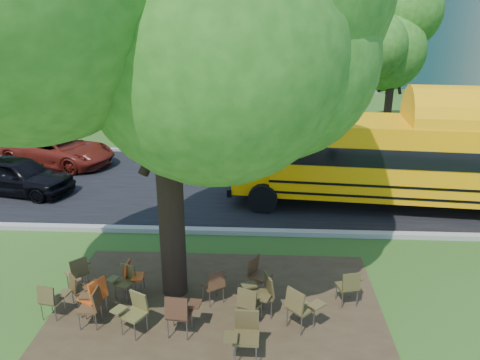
# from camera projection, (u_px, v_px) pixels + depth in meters

# --- Properties ---
(ground) EXTENTS (160.00, 160.00, 0.00)m
(ground) POSITION_uv_depth(u_px,v_px,m) (177.00, 291.00, 10.71)
(ground) COLOR #244917
(ground) RESTS_ON ground
(dirt_patch) EXTENTS (7.00, 4.50, 0.03)m
(dirt_patch) POSITION_uv_depth(u_px,v_px,m) (219.00, 305.00, 10.19)
(dirt_patch) COLOR #382819
(dirt_patch) RESTS_ON ground
(asphalt_road) EXTENTS (80.00, 8.00, 0.04)m
(asphalt_road) POSITION_uv_depth(u_px,v_px,m) (211.00, 184.00, 17.28)
(asphalt_road) COLOR black
(asphalt_road) RESTS_ON ground
(kerb_near) EXTENTS (80.00, 0.25, 0.14)m
(kerb_near) POSITION_uv_depth(u_px,v_px,m) (196.00, 231.00, 13.50)
(kerb_near) COLOR gray
(kerb_near) RESTS_ON ground
(kerb_far) EXTENTS (80.00, 0.25, 0.14)m
(kerb_far) POSITION_uv_depth(u_px,v_px,m) (221.00, 151.00, 21.11)
(kerb_far) COLOR gray
(kerb_far) RESTS_ON ground
(bg_tree_2) EXTENTS (4.80, 4.80, 6.62)m
(bg_tree_2) POSITION_uv_depth(u_px,v_px,m) (133.00, 48.00, 24.54)
(bg_tree_2) COLOR black
(bg_tree_2) RESTS_ON ground
(bg_tree_3) EXTENTS (5.60, 5.60, 7.84)m
(bg_tree_3) POSITION_uv_depth(u_px,v_px,m) (396.00, 34.00, 21.76)
(bg_tree_3) COLOR black
(bg_tree_3) RESTS_ON ground
(main_tree) EXTENTS (7.20, 7.20, 9.81)m
(main_tree) POSITION_uv_depth(u_px,v_px,m) (160.00, 2.00, 8.55)
(main_tree) COLOR black
(main_tree) RESTS_ON ground
(school_bus) EXTENTS (11.85, 3.62, 2.85)m
(school_bus) POSITION_uv_depth(u_px,v_px,m) (435.00, 160.00, 14.68)
(school_bus) COLOR #FFA808
(school_bus) RESTS_ON ground
(chair_0) EXTENTS (0.60, 0.48, 0.82)m
(chair_0) POSITION_uv_depth(u_px,v_px,m) (51.00, 298.00, 9.60)
(chair_0) COLOR #493F20
(chair_0) RESTS_ON ground
(chair_1) EXTENTS (0.66, 0.52, 0.77)m
(chair_1) POSITION_uv_depth(u_px,v_px,m) (79.00, 287.00, 10.01)
(chair_1) COLOR #49301A
(chair_1) RESTS_ON ground
(chair_2) EXTENTS (0.62, 0.78, 0.95)m
(chair_2) POSITION_uv_depth(u_px,v_px,m) (95.00, 293.00, 9.60)
(chair_2) COLOR #BB4513
(chair_2) RESTS_ON ground
(chair_3) EXTENTS (0.73, 0.58, 0.88)m
(chair_3) POSITION_uv_depth(u_px,v_px,m) (134.00, 309.00, 9.15)
(chair_3) COLOR brown
(chair_3) RESTS_ON ground
(chair_4) EXTENTS (0.67, 0.57, 0.97)m
(chair_4) POSITION_uv_depth(u_px,v_px,m) (180.00, 311.00, 9.02)
(chair_4) COLOR #3E2316
(chair_4) RESTS_ON ground
(chair_5) EXTENTS (0.63, 0.56, 0.97)m
(chair_5) POSITION_uv_depth(u_px,v_px,m) (245.00, 331.00, 8.44)
(chair_5) COLOR #453A1E
(chair_5) RESTS_ON ground
(chair_6) EXTENTS (0.73, 0.66, 0.96)m
(chair_6) POSITION_uv_depth(u_px,v_px,m) (262.00, 291.00, 9.67)
(chair_6) COLOR #42371C
(chair_6) RESTS_ON ground
(chair_7) EXTENTS (0.82, 0.65, 0.96)m
(chair_7) POSITION_uv_depth(u_px,v_px,m) (300.00, 305.00, 9.20)
(chair_7) COLOR brown
(chair_7) RESTS_ON ground
(chair_8) EXTENTS (0.59, 0.74, 0.86)m
(chair_8) POSITION_uv_depth(u_px,v_px,m) (78.00, 270.00, 10.57)
(chair_8) COLOR brown
(chair_8) RESTS_ON ground
(chair_9) EXTENTS (0.62, 0.49, 0.78)m
(chair_9) POSITION_uv_depth(u_px,v_px,m) (125.00, 278.00, 10.34)
(chair_9) COLOR brown
(chair_9) RESTS_ON ground
(chair_10) EXTENTS (0.45, 0.50, 0.78)m
(chair_10) POSITION_uv_depth(u_px,v_px,m) (132.00, 274.00, 10.50)
(chair_10) COLOR #BE4814
(chair_10) RESTS_ON ground
(chair_11) EXTENTS (0.56, 0.70, 0.85)m
(chair_11) POSITION_uv_depth(u_px,v_px,m) (215.00, 283.00, 10.09)
(chair_11) COLOR #4B2E1B
(chair_11) RESTS_ON ground
(chair_12) EXTENTS (0.59, 0.75, 0.90)m
(chair_12) POSITION_uv_depth(u_px,v_px,m) (258.00, 272.00, 10.43)
(chair_12) COLOR #432B18
(chair_12) RESTS_ON ground
(chair_13) EXTENTS (0.59, 0.62, 0.86)m
(chair_13) POSITION_uv_depth(u_px,v_px,m) (350.00, 284.00, 10.01)
(chair_13) COLOR #433C1D
(chair_13) RESTS_ON ground
(chair_14) EXTENTS (0.71, 0.56, 0.88)m
(chair_14) POSITION_uv_depth(u_px,v_px,m) (250.00, 302.00, 9.40)
(chair_14) COLOR #4A3E20
(chair_14) RESTS_ON ground
(chair_15) EXTENTS (0.50, 0.55, 0.85)m
(chair_15) POSITION_uv_depth(u_px,v_px,m) (92.00, 303.00, 9.36)
(chair_15) COLOR #482F19
(chair_15) RESTS_ON ground
(black_car) EXTENTS (4.13, 2.38, 1.32)m
(black_car) POSITION_uv_depth(u_px,v_px,m) (18.00, 175.00, 16.25)
(black_car) COLOR black
(black_car) RESTS_ON ground
(bg_car_red) EXTENTS (5.12, 3.53, 1.30)m
(bg_car_red) POSITION_uv_depth(u_px,v_px,m) (59.00, 150.00, 19.29)
(bg_car_red) COLOR maroon
(bg_car_red) RESTS_ON ground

